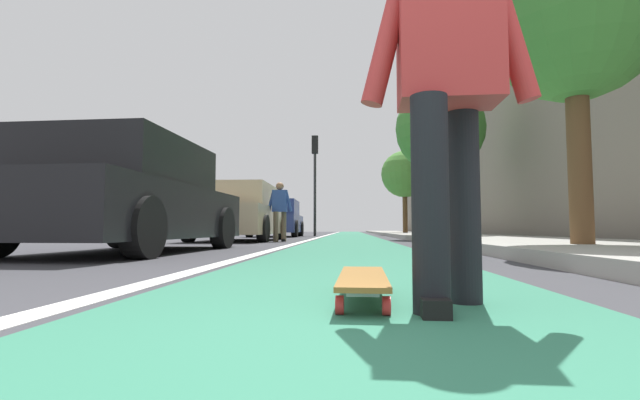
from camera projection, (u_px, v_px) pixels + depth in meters
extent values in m
plane|color=#38383D|center=(350.00, 242.00, 10.52)|extent=(80.00, 80.00, 0.00)
cube|color=#2D7256|center=(350.00, 235.00, 24.45)|extent=(56.00, 2.02, 0.00)
cube|color=silver|center=(325.00, 236.00, 20.55)|extent=(52.00, 0.16, 0.01)
cube|color=#9E9B93|center=(427.00, 235.00, 18.27)|extent=(52.00, 3.20, 0.13)
cube|color=slate|center=(462.00, 113.00, 22.48)|extent=(40.00, 1.20, 12.56)
cylinder|color=red|center=(346.00, 284.00, 2.21)|extent=(0.07, 0.03, 0.07)
cylinder|color=red|center=(380.00, 285.00, 2.19)|extent=(0.07, 0.03, 0.07)
cylinder|color=red|center=(340.00, 305.00, 1.61)|extent=(0.07, 0.03, 0.07)
cylinder|color=red|center=(387.00, 306.00, 1.59)|extent=(0.07, 0.03, 0.07)
cube|color=silver|center=(363.00, 275.00, 2.20)|extent=(0.06, 0.12, 0.02)
cube|color=silver|center=(363.00, 292.00, 1.61)|extent=(0.06, 0.12, 0.02)
cube|color=olive|center=(363.00, 277.00, 1.90)|extent=(0.85, 0.22, 0.02)
cylinder|color=black|center=(431.00, 203.00, 1.64)|extent=(0.14, 0.14, 0.82)
cylinder|color=black|center=(464.00, 207.00, 1.88)|extent=(0.14, 0.14, 0.82)
cube|color=black|center=(433.00, 305.00, 1.62)|extent=(0.26, 0.11, 0.07)
cube|color=#B22D2D|center=(448.00, 33.00, 1.80)|extent=(0.25, 0.41, 0.60)
cylinder|color=#B22D2D|center=(389.00, 35.00, 1.82)|extent=(0.10, 0.24, 0.60)
cylinder|color=#B22D2D|center=(509.00, 30.00, 1.78)|extent=(0.10, 0.24, 0.60)
cube|color=black|center=(130.00, 212.00, 5.93)|extent=(4.16, 1.97, 0.70)
cube|color=black|center=(126.00, 163.00, 5.83)|extent=(2.31, 1.76, 0.60)
cube|color=#4C606B|center=(164.00, 174.00, 6.94)|extent=(0.10, 1.61, 0.51)
cylinder|color=black|center=(121.00, 228.00, 7.27)|extent=(0.67, 0.24, 0.66)
cylinder|color=black|center=(223.00, 228.00, 7.09)|extent=(0.67, 0.24, 0.66)
cylinder|color=black|center=(144.00, 227.00, 4.57)|extent=(0.67, 0.24, 0.66)
cube|color=tan|center=(240.00, 221.00, 11.73)|extent=(4.48, 1.93, 0.70)
cube|color=tan|center=(239.00, 196.00, 11.63)|extent=(2.47, 1.76, 0.60)
cube|color=#4C606B|center=(249.00, 199.00, 12.85)|extent=(0.06, 1.66, 0.51)
cylinder|color=black|center=(222.00, 229.00, 13.15)|extent=(0.65, 0.23, 0.65)
cylinder|color=black|center=(281.00, 229.00, 13.05)|extent=(0.65, 0.23, 0.65)
cylinder|color=black|center=(189.00, 228.00, 10.39)|extent=(0.65, 0.23, 0.65)
cylinder|color=black|center=(263.00, 228.00, 10.29)|extent=(0.65, 0.23, 0.65)
cube|color=navy|center=(277.00, 224.00, 18.02)|extent=(4.23, 1.93, 0.70)
cube|color=navy|center=(276.00, 208.00, 17.92)|extent=(2.34, 1.74, 0.60)
cube|color=#4C606B|center=(280.00, 209.00, 19.06)|extent=(0.08, 1.61, 0.51)
cylinder|color=black|center=(261.00, 229.00, 19.34)|extent=(0.66, 0.24, 0.65)
cylinder|color=black|center=(301.00, 229.00, 19.27)|extent=(0.66, 0.24, 0.65)
cylinder|color=black|center=(249.00, 229.00, 16.75)|extent=(0.66, 0.24, 0.65)
cylinder|color=black|center=(295.00, 229.00, 16.68)|extent=(0.66, 0.24, 0.65)
cylinder|color=#2D2D2D|center=(315.00, 195.00, 19.56)|extent=(0.12, 0.12, 3.70)
cube|color=black|center=(315.00, 145.00, 19.71)|extent=(0.24, 0.28, 0.80)
sphere|color=#360606|center=(315.00, 140.00, 19.86)|extent=(0.16, 0.16, 0.16)
sphere|color=gold|center=(315.00, 145.00, 19.84)|extent=(0.16, 0.16, 0.16)
sphere|color=black|center=(315.00, 151.00, 19.82)|extent=(0.16, 0.16, 0.16)
cylinder|color=brown|center=(580.00, 163.00, 5.32)|extent=(0.26, 0.26, 2.22)
sphere|color=#3D7F33|center=(574.00, 16.00, 5.44)|extent=(2.12, 2.12, 2.12)
cylinder|color=brown|center=(441.00, 199.00, 13.40)|extent=(0.27, 0.27, 2.46)
sphere|color=#3D7F33|center=(440.00, 129.00, 13.54)|extent=(2.72, 2.72, 2.72)
cylinder|color=brown|center=(405.00, 213.00, 22.17)|extent=(0.24, 0.24, 2.28)
sphere|color=#4C8C38|center=(405.00, 174.00, 22.30)|extent=(2.37, 2.37, 2.37)
cylinder|color=brown|center=(284.00, 227.00, 11.05)|extent=(0.13, 0.13, 0.74)
cylinder|color=brown|center=(276.00, 227.00, 10.83)|extent=(0.13, 0.13, 0.74)
cube|color=black|center=(284.00, 240.00, 11.03)|extent=(0.24, 0.09, 0.06)
cube|color=#2D4C99|center=(280.00, 201.00, 10.99)|extent=(0.22, 0.36, 0.54)
cylinder|color=#2D4C99|center=(288.00, 201.00, 10.98)|extent=(0.08, 0.21, 0.55)
cylinder|color=#2D4C99|center=(271.00, 201.00, 11.01)|extent=(0.08, 0.21, 0.55)
sphere|color=#936B4C|center=(280.00, 186.00, 11.02)|extent=(0.20, 0.20, 0.20)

